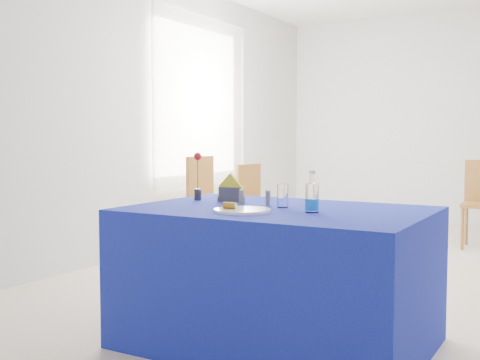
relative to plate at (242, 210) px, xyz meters
name	(u,v)px	position (x,y,z in m)	size (l,w,h in m)	color
floor	(397,280)	(0.26, 2.07, -0.77)	(7.00, 7.00, 0.00)	beige
room_shell	(402,61)	(0.26, 2.07, 0.98)	(7.00, 7.00, 7.00)	silver
window_pane	(197,101)	(-2.21, 2.87, 0.78)	(0.04, 1.50, 1.60)	white
curtain	(203,101)	(-2.14, 2.87, 0.78)	(0.04, 1.75, 1.85)	white
plate	(242,210)	(0.00, 0.00, 0.00)	(0.30, 0.30, 0.01)	white
drinking_glass	(283,196)	(0.10, 0.28, 0.06)	(0.06, 0.06, 0.13)	white
salt_shaker	(242,197)	(-0.18, 0.30, 0.04)	(0.03, 0.03, 0.09)	slate
pepper_shaker	(268,198)	(-0.03, 0.35, 0.04)	(0.03, 0.03, 0.09)	slate
blue_table	(278,276)	(0.09, 0.24, -0.39)	(1.60, 1.10, 0.76)	navy
water_bottle	(312,199)	(0.32, 0.17, 0.06)	(0.07, 0.07, 0.21)	white
napkin_holder	(231,194)	(-0.30, 0.39, 0.04)	(0.16, 0.07, 0.17)	#39393E
rose_vase	(198,177)	(-0.53, 0.38, 0.13)	(0.05, 0.05, 0.30)	#232428
chair_win_a	(209,196)	(-1.79, 2.44, -0.21)	(0.45, 0.45, 0.96)	olive
chair_win_b	(255,197)	(-1.58, 3.06, -0.27)	(0.45, 0.45, 0.86)	olive
banana_pieces	(230,205)	(-0.06, -0.03, 0.02)	(0.08, 0.05, 0.03)	#C58F1B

